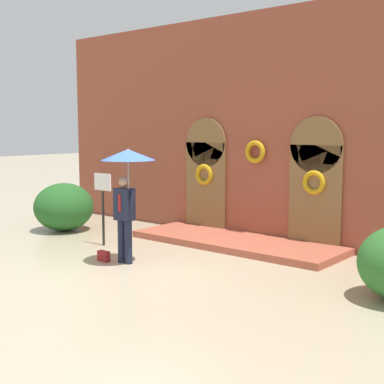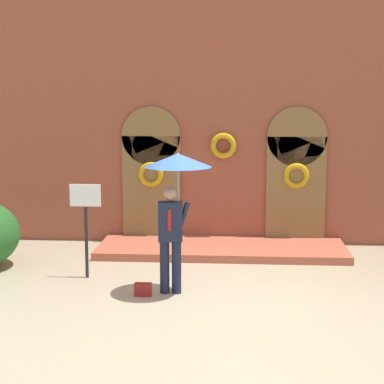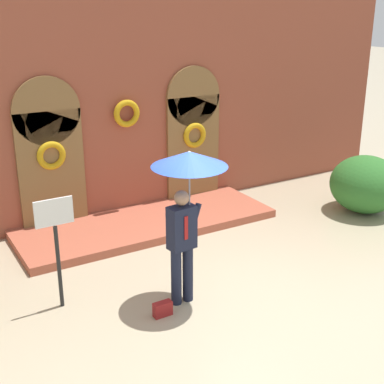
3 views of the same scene
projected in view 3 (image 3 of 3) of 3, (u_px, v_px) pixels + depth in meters
name	position (u px, v px, depth m)	size (l,w,h in m)	color
ground_plane	(233.00, 294.00, 8.39)	(80.00, 80.00, 0.00)	tan
building_facade	(120.00, 88.00, 10.85)	(14.00, 2.30, 5.60)	brown
person_with_umbrella	(187.00, 182.00, 7.59)	(1.10, 1.10, 2.36)	#191E33
handbag	(163.00, 309.00, 7.77)	(0.28, 0.12, 0.22)	maroon
sign_post	(56.00, 235.00, 7.68)	(0.56, 0.06, 1.72)	black
shrub_right	(365.00, 184.00, 11.50)	(1.48, 1.53, 1.24)	#2D6B28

